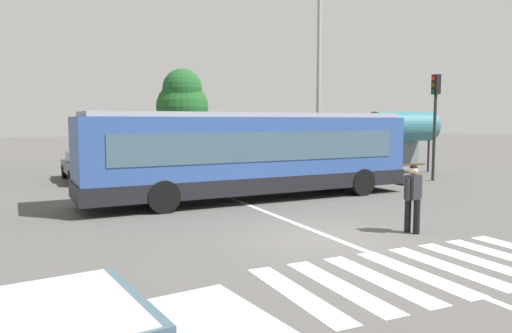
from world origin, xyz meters
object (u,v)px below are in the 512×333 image
bus_stop_shelter (403,128)px  city_transit_bus (252,154)px  pedestrian_crossing_street (413,194)px  background_tree_right (182,102)px  parked_car_teal (290,157)px  traffic_light_far_corner (435,110)px  parked_car_silver (143,161)px  twin_arm_street_lamp (319,57)px  parked_car_white (247,158)px  parked_car_champagne (199,160)px  parked_car_charcoal (86,164)px

bus_stop_shelter → city_transit_bus: bearing=-158.4°
pedestrian_crossing_street → background_tree_right: 20.49m
bus_stop_shelter → parked_car_teal: bearing=140.7°
traffic_light_far_corner → bus_stop_shelter: 3.17m
pedestrian_crossing_street → parked_car_silver: bearing=103.1°
traffic_light_far_corner → twin_arm_street_lamp: twin_arm_street_lamp is taller
pedestrian_crossing_street → traffic_light_far_corner: (8.37, 7.64, 2.30)m
city_transit_bus → bus_stop_shelter: bearing=21.6°
city_transit_bus → traffic_light_far_corner: traffic_light_far_corner is taller
parked_car_silver → parked_car_white: (5.40, -0.60, 0.00)m
parked_car_silver → bus_stop_shelter: (12.64, -4.47, 1.65)m
parked_car_champagne → twin_arm_street_lamp: (4.94, -3.54, 5.07)m
background_tree_right → twin_arm_street_lamp: bearing=-66.0°
pedestrian_crossing_street → background_tree_right: bearing=89.8°
city_transit_bus → parked_car_teal: bearing=53.4°
traffic_light_far_corner → background_tree_right: background_tree_right is taller
parked_car_teal → parked_car_champagne: bearing=178.5°
city_transit_bus → background_tree_right: (1.51, 13.85, 2.37)m
parked_car_charcoal → bus_stop_shelter: (15.42, -3.79, 1.65)m
parked_car_champagne → traffic_light_far_corner: traffic_light_far_corner is taller
city_transit_bus → twin_arm_street_lamp: size_ratio=1.27×
parked_car_silver → parked_car_teal: size_ratio=1.00×
city_transit_bus → traffic_light_far_corner: bearing=7.1°
parked_car_silver → traffic_light_far_corner: traffic_light_far_corner is taller
parked_car_champagne → parked_car_white: size_ratio=0.98×
pedestrian_crossing_street → parked_car_champagne: (-0.75, 14.54, -0.20)m
twin_arm_street_lamp → background_tree_right: size_ratio=1.60×
parked_car_champagne → background_tree_right: size_ratio=0.76×
background_tree_right → parked_car_white: bearing=-72.5°
parked_car_white → bus_stop_shelter: size_ratio=1.22×
parked_car_silver → parked_car_charcoal: bearing=-166.1°
traffic_light_far_corner → background_tree_right: bearing=123.3°
parked_car_teal → traffic_light_far_corner: size_ratio=0.95×
parked_car_teal → bus_stop_shelter: bearing=-39.3°
bus_stop_shelter → background_tree_right: (-9.07, 9.67, 1.54)m
pedestrian_crossing_street → parked_car_teal: pedestrian_crossing_street is taller
parked_car_champagne → city_transit_bus: bearing=-94.9°
pedestrian_crossing_street → traffic_light_far_corner: traffic_light_far_corner is taller
background_tree_right → parked_car_charcoal: bearing=-137.2°
pedestrian_crossing_street → parked_car_champagne: bearing=93.0°
parked_car_silver → parked_car_teal: same height
city_transit_bus → parked_car_charcoal: city_transit_bus is taller
parked_car_white → parked_car_teal: (2.60, -0.07, 0.00)m
bus_stop_shelter → pedestrian_crossing_street: bearing=-130.8°
pedestrian_crossing_street → traffic_light_far_corner: bearing=42.4°
city_transit_bus → pedestrian_crossing_street: size_ratio=7.07×
traffic_light_far_corner → bus_stop_shelter: bearing=75.5°
parked_car_charcoal → parked_car_silver: size_ratio=0.98×
parked_car_charcoal → background_tree_right: size_ratio=0.76×
parked_car_silver → parked_car_white: bearing=-6.3°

